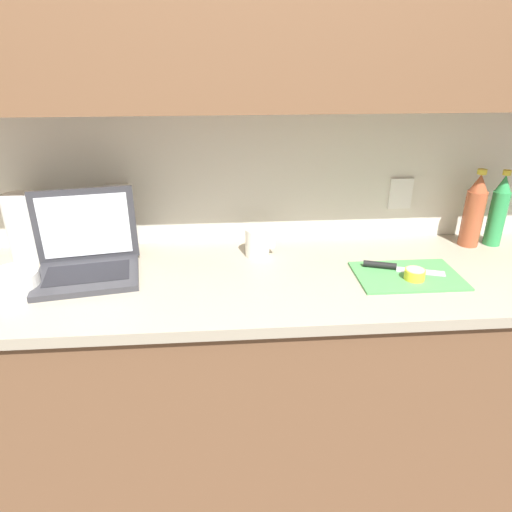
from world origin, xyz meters
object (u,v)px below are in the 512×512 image
(cutting_board, at_px, (407,276))
(bottle_oil_tall, at_px, (498,211))
(knife, at_px, (389,266))
(lemon_half_cut, at_px, (415,274))
(measuring_cup, at_px, (258,242))
(paper_towel_roll, at_px, (25,227))
(laptop, at_px, (87,255))
(bottle_green_soda, at_px, (474,211))
(bowl_white, at_px, (12,282))

(cutting_board, xyz_separation_m, bottle_oil_tall, (0.43, 0.25, 0.13))
(knife, xyz_separation_m, lemon_half_cut, (0.05, -0.08, 0.01))
(bottle_oil_tall, bearing_deg, measuring_cup, -177.76)
(measuring_cup, xyz_separation_m, paper_towel_roll, (-0.82, 0.04, 0.07))
(measuring_cup, bearing_deg, bottle_oil_tall, 2.24)
(laptop, relative_size, bottle_oil_tall, 1.26)
(lemon_half_cut, distance_m, measuring_cup, 0.55)
(cutting_board, height_order, bottle_green_soda, bottle_green_soda)
(cutting_board, distance_m, bottle_oil_tall, 0.51)
(bottle_green_soda, bearing_deg, paper_towel_roll, 179.78)
(laptop, distance_m, bottle_green_soda, 1.41)
(bottle_green_soda, bearing_deg, measuring_cup, -177.51)
(knife, height_order, bowl_white, bowl_white)
(laptop, xyz_separation_m, knife, (1.02, -0.07, -0.05))
(bottle_oil_tall, bearing_deg, lemon_half_cut, -146.26)
(lemon_half_cut, bearing_deg, bowl_white, 178.58)
(cutting_board, height_order, lemon_half_cut, lemon_half_cut)
(knife, xyz_separation_m, bottle_oil_tall, (0.48, 0.20, 0.12))
(bottle_oil_tall, bearing_deg, laptop, -174.94)
(cutting_board, distance_m, bowl_white, 1.27)
(laptop, height_order, knife, laptop)
(cutting_board, distance_m, bottle_green_soda, 0.44)
(cutting_board, xyz_separation_m, lemon_half_cut, (0.01, -0.03, 0.02))
(measuring_cup, relative_size, bowl_white, 0.67)
(bowl_white, distance_m, paper_towel_roll, 0.27)
(bottle_green_soda, relative_size, measuring_cup, 2.72)
(knife, distance_m, paper_towel_roll, 1.28)
(laptop, height_order, paper_towel_roll, laptop)
(knife, bearing_deg, bottle_oil_tall, 41.40)
(bottle_oil_tall, distance_m, paper_towel_roll, 1.74)
(bottle_green_soda, xyz_separation_m, bottle_oil_tall, (0.10, 0.00, -0.00))
(bottle_oil_tall, bearing_deg, knife, -157.08)
(cutting_board, distance_m, paper_towel_roll, 1.34)
(bottle_oil_tall, relative_size, measuring_cup, 2.68)
(measuring_cup, distance_m, paper_towel_roll, 0.83)
(measuring_cup, bearing_deg, bottle_green_soda, 2.49)
(laptop, height_order, cutting_board, laptop)
(laptop, height_order, bottle_oil_tall, bottle_oil_tall)
(laptop, distance_m, bottle_oil_tall, 1.50)
(knife, height_order, bottle_green_soda, bottle_green_soda)
(bowl_white, height_order, paper_towel_roll, paper_towel_roll)
(bottle_oil_tall, bearing_deg, bottle_green_soda, 180.00)
(bottle_green_soda, distance_m, bowl_white, 1.63)
(cutting_board, relative_size, lemon_half_cut, 5.19)
(cutting_board, height_order, paper_towel_roll, paper_towel_roll)
(lemon_half_cut, height_order, paper_towel_roll, paper_towel_roll)
(cutting_board, distance_m, knife, 0.07)
(knife, height_order, lemon_half_cut, lemon_half_cut)
(laptop, xyz_separation_m, bottle_oil_tall, (1.49, 0.13, 0.07))
(knife, bearing_deg, lemon_half_cut, -37.40)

